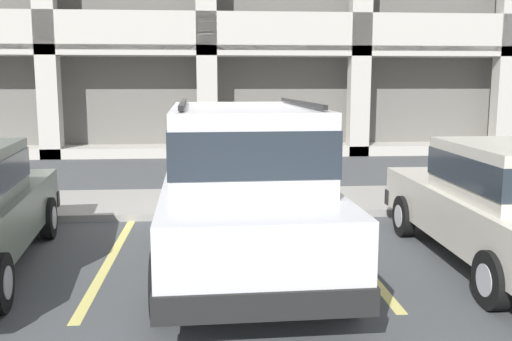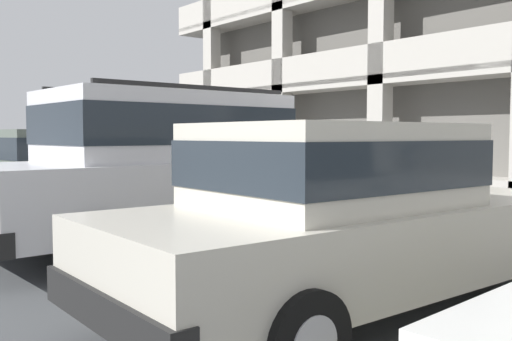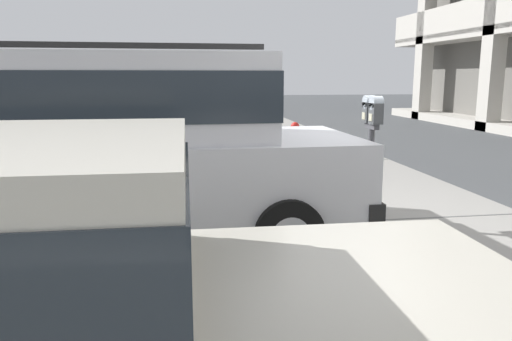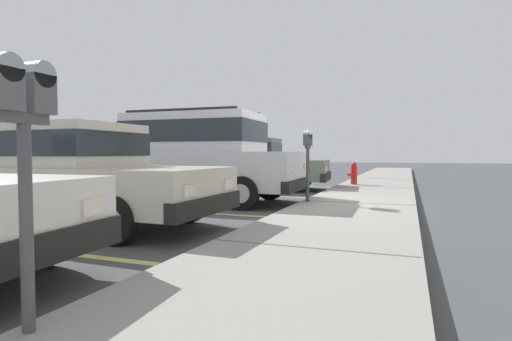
{
  "view_description": "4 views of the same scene",
  "coord_description": "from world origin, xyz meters",
  "views": [
    {
      "loc": [
        -0.27,
        -8.96,
        2.26
      ],
      "look_at": [
        0.39,
        -0.61,
        0.95
      ],
      "focal_mm": 40.0,
      "sensor_mm": 36.0,
      "label": 1
    },
    {
      "loc": [
        6.44,
        -5.92,
        1.45
      ],
      "look_at": [
        0.24,
        -0.93,
        0.96
      ],
      "focal_mm": 40.0,
      "sensor_mm": 36.0,
      "label": 2
    },
    {
      "loc": [
        5.26,
        -1.7,
        1.76
      ],
      "look_at": [
        0.37,
        -0.95,
        0.82
      ],
      "focal_mm": 35.0,
      "sensor_mm": 36.0,
      "label": 3
    },
    {
      "loc": [
        8.02,
        2.25,
        1.1
      ],
      "look_at": [
        -0.27,
        -0.93,
        0.71
      ],
      "focal_mm": 28.0,
      "sensor_mm": 36.0,
      "label": 4
    }
  ],
  "objects": [
    {
      "name": "parking_stall_lines",
      "position": [
        1.58,
        -1.4,
        0.0
      ],
      "size": [
        12.74,
        4.8,
        0.01
      ],
      "color": "#DBD16B",
      "rests_on": "ground_plane"
    },
    {
      "name": "silver_suv",
      "position": [
        0.1,
        -2.24,
        1.09
      ],
      "size": [
        2.12,
        4.83,
        2.03
      ],
      "rotation": [
        0.0,
        0.0,
        0.03
      ],
      "color": "silver",
      "rests_on": "ground_plane"
    },
    {
      "name": "sidewalk",
      "position": [
        0.0,
        1.3,
        0.06
      ],
      "size": [
        40.0,
        2.2,
        0.12
      ],
      "color": "gray",
      "rests_on": "ground_plane"
    },
    {
      "name": "parking_meter_near",
      "position": [
        0.15,
        0.35,
        1.19
      ],
      "size": [
        0.35,
        0.12,
        1.43
      ],
      "color": "#47474C",
      "rests_on": "sidewalk"
    },
    {
      "name": "ground_plane",
      "position": [
        0.0,
        0.0,
        -0.05
      ],
      "size": [
        80.0,
        80.0,
        0.1
      ],
      "color": "#444749"
    },
    {
      "name": "red_sedan",
      "position": [
        -3.32,
        -2.26,
        0.82
      ],
      "size": [
        2.17,
        4.63,
        1.54
      ],
      "rotation": [
        0.0,
        0.0,
        0.1
      ],
      "color": "#5B665B",
      "rests_on": "ground_plane"
    },
    {
      "name": "fire_hydrant",
      "position": [
        -4.74,
        0.65,
        0.46
      ],
      "size": [
        0.3,
        0.3,
        0.7
      ],
      "color": "red",
      "rests_on": "sidewalk"
    }
  ]
}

